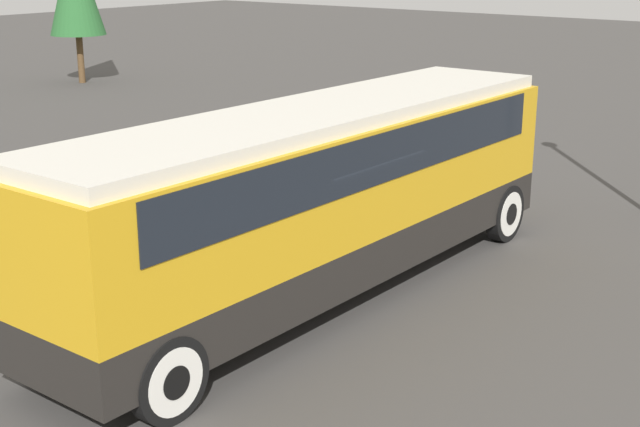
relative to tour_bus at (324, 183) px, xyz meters
The scene contains 3 objects.
ground_plane 1.97m from the tour_bus, behind, with size 120.00×120.00×0.00m, color #423F3D.
tour_bus is the anchor object (origin of this frame).
parked_car_mid 5.97m from the tour_bus, 82.63° to the left, with size 4.34×1.92×1.35m.
Camera 1 is at (-11.15, -8.74, 5.75)m, focal length 50.00 mm.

